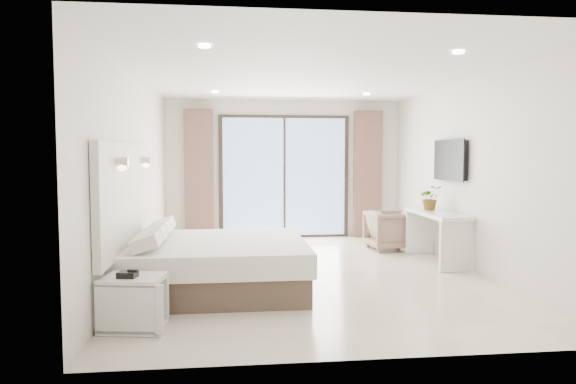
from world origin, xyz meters
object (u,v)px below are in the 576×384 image
Objects in this scene: console_desk at (436,226)px; armchair at (390,228)px; nightstand at (133,303)px; bed at (215,264)px.

console_desk reaches higher than armchair.
console_desk reaches higher than nightstand.
nightstand is at bearing -117.71° from bed.
bed is at bearing 123.75° from armchair.
armchair is at bearing 108.61° from console_desk.
bed is at bearing -159.42° from console_desk.
armchair is (-0.37, 1.10, -0.19)m from console_desk.
console_desk is 1.18m from armchair.
bed is 2.88× the size of armchair.
armchair reaches higher than bed.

